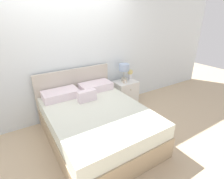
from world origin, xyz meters
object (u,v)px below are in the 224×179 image
object	(u,v)px
flower_vase	(130,74)
bed	(95,121)
nightstand	(125,93)
table_lamp	(124,69)
alarm_clock	(125,82)

from	to	relation	value
flower_vase	bed	bearing A→B (deg)	-149.79
nightstand	table_lamp	distance (m)	0.58
table_lamp	nightstand	bearing A→B (deg)	-67.09
bed	alarm_clock	distance (m)	1.26
table_lamp	alarm_clock	xyz separation A→B (m)	(-0.05, -0.11, -0.25)
bed	nightstand	world-z (taller)	bed
flower_vase	alarm_clock	xyz separation A→B (m)	(-0.24, -0.13, -0.10)
table_lamp	flower_vase	distance (m)	0.25
flower_vase	alarm_clock	bearing A→B (deg)	-151.29
flower_vase	nightstand	bearing A→B (deg)	-158.09
bed	alarm_clock	bearing A→B (deg)	30.55
nightstand	alarm_clock	size ratio (longest dim) A/B	7.88
nightstand	flower_vase	bearing A→B (deg)	21.91
bed	nightstand	bearing A→B (deg)	31.41
nightstand	alarm_clock	world-z (taller)	alarm_clock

